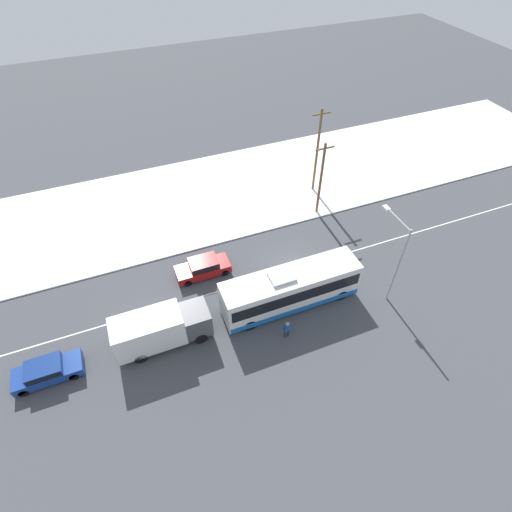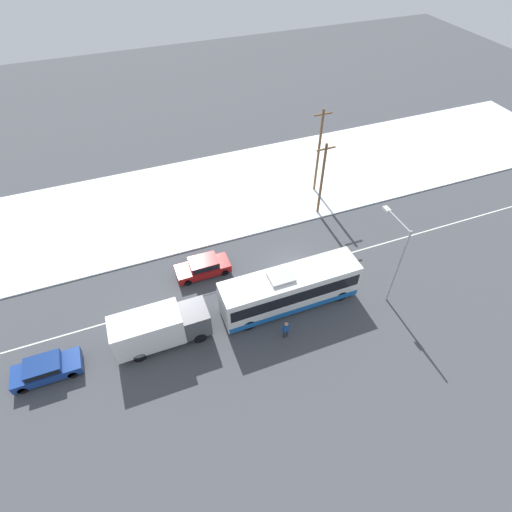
{
  "view_description": "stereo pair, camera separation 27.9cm",
  "coord_description": "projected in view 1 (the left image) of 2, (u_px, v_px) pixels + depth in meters",
  "views": [
    {
      "loc": [
        -11.42,
        -20.28,
        24.78
      ],
      "look_at": [
        -2.87,
        1.32,
        1.4
      ],
      "focal_mm": 28.0,
      "sensor_mm": 36.0,
      "label": 1
    },
    {
      "loc": [
        -11.16,
        -20.38,
        24.78
      ],
      "look_at": [
        -2.87,
        1.32,
        1.4
      ],
      "focal_mm": 28.0,
      "sensor_mm": 36.0,
      "label": 2
    }
  ],
  "objects": [
    {
      "name": "utility_pole_roadside",
      "position": [
        321.0,
        178.0,
        36.43
      ],
      "size": [
        1.8,
        0.24,
        7.51
      ],
      "color": "brown",
      "rests_on": "ground_plane"
    },
    {
      "name": "city_bus",
      "position": [
        290.0,
        289.0,
        30.1
      ],
      "size": [
        10.66,
        2.57,
        3.45
      ],
      "color": "white",
      "rests_on": "ground_plane"
    },
    {
      "name": "lane_marking_center",
      "position": [
        293.0,
        269.0,
        33.83
      ],
      "size": [
        60.0,
        0.12,
        0.0
      ],
      "color": "silver",
      "rests_on": "ground_plane"
    },
    {
      "name": "parked_car_near_truck",
      "position": [
        46.0,
        371.0,
        26.33
      ],
      "size": [
        4.4,
        1.8,
        1.4
      ],
      "color": "navy",
      "rests_on": "ground_plane"
    },
    {
      "name": "utility_pole_snowlot",
      "position": [
        317.0,
        150.0,
        38.61
      ],
      "size": [
        1.8,
        0.24,
        8.82
      ],
      "color": "brown",
      "rests_on": "ground_plane"
    },
    {
      "name": "sedan_car",
      "position": [
        203.0,
        267.0,
        32.88
      ],
      "size": [
        4.45,
        1.8,
        1.53
      ],
      "rotation": [
        0.0,
        0.0,
        3.14
      ],
      "color": "maroon",
      "rests_on": "ground_plane"
    },
    {
      "name": "box_truck",
      "position": [
        160.0,
        328.0,
        27.61
      ],
      "size": [
        6.69,
        2.3,
        2.99
      ],
      "color": "silver",
      "rests_on": "ground_plane"
    },
    {
      "name": "ground_plane",
      "position": [
        293.0,
        269.0,
        33.83
      ],
      "size": [
        120.0,
        120.0,
        0.0
      ],
      "primitive_type": "plane",
      "color": "#424449"
    },
    {
      "name": "snow_lot",
      "position": [
        242.0,
        188.0,
        41.98
      ],
      "size": [
        80.0,
        14.42,
        0.12
      ],
      "color": "white",
      "rests_on": "ground_plane"
    },
    {
      "name": "streetlamp",
      "position": [
        396.0,
        251.0,
        28.74
      ],
      "size": [
        0.36,
        3.15,
        7.23
      ],
      "color": "#9EA3A8",
      "rests_on": "ground_plane"
    },
    {
      "name": "pedestrian_at_stop",
      "position": [
        287.0,
        328.0,
        28.34
      ],
      "size": [
        0.62,
        0.28,
        1.73
      ],
      "color": "#23232D",
      "rests_on": "ground_plane"
    }
  ]
}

